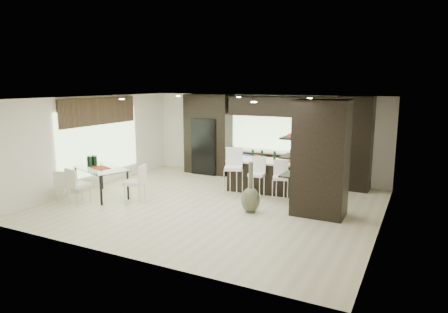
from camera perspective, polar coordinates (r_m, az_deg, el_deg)
The scene contains 22 objects.
ground at distance 10.32m, azimuth -1.52°, elevation -6.84°, with size 8.00×8.00×0.00m, color beige.
back_wall at distance 13.15m, azimuth 5.73°, elevation 2.90°, with size 8.00×0.02×2.70m, color white.
left_wall at distance 12.39m, azimuth -18.06°, elevation 1.98°, with size 0.02×7.00×2.70m, color white.
right_wall at distance 8.86m, azimuth 21.87°, elevation -1.47°, with size 0.02×7.00×2.70m, color white.
ceiling at distance 9.86m, azimuth -1.59°, elevation 8.33°, with size 8.00×7.00×0.02m, color white.
window_left at distance 12.50m, azimuth -17.29°, elevation 2.09°, with size 0.04×3.20×1.90m, color #B2D199.
window_back at distance 12.88m, azimuth 8.17°, elevation 3.59°, with size 3.40×0.04×1.20m, color #B2D199.
stone_accent at distance 12.39m, azimuth -17.42°, elevation 6.20°, with size 0.08×3.00×0.80m, color brown.
ceiling_spots at distance 10.08m, azimuth -0.91°, elevation 8.26°, with size 4.00×3.00×0.02m, color white.
back_cabinetry at distance 12.67m, azimuth 7.30°, elevation 2.58°, with size 6.80×0.68×2.70m, color black.
refrigerator at distance 13.66m, azimuth -2.33°, elevation 1.54°, with size 0.90×0.68×1.90m, color black.
partition_column at distance 9.46m, azimuth 13.63°, elevation -0.29°, with size 1.20×0.80×2.70m, color black.
kitchen_island at distance 11.47m, azimuth 6.11°, elevation -2.76°, with size 2.18×0.94×0.91m, color black.
stool_left at distance 10.99m, azimuth 1.36°, elevation -2.88°, with size 0.47×0.47×1.06m, color white.
stool_mid at distance 10.78m, azimuth 4.66°, elevation -3.63°, with size 0.40×0.40×0.90m, color white.
stool_right at distance 10.56m, azimuth 8.04°, elevation -4.07°, with size 0.38×0.38×0.87m, color white.
bench at distance 11.98m, azimuth 3.96°, elevation -3.04°, with size 1.44×0.55×0.55m, color black.
floor_vase at distance 9.55m, azimuth 3.82°, elevation -4.43°, with size 0.45×0.45×1.23m, color #4C533B, non-canonical shape.
dining_table at distance 11.41m, azimuth -17.11°, elevation -3.55°, with size 1.65×0.93×0.79m, color white.
chair_near at distance 10.87m, azimuth -19.97°, elevation -4.17°, with size 0.48×0.48×0.88m, color white.
chair_far at distance 11.27m, azimuth -21.66°, elevation -4.04°, with size 0.42×0.42×0.78m, color white.
chair_end at distance 10.65m, azimuth -12.65°, elevation -4.00°, with size 0.49×0.49×0.91m, color white.
Camera 1 is at (4.69, -8.66, 3.06)m, focal length 32.00 mm.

